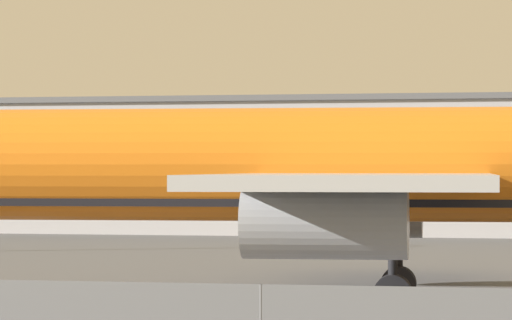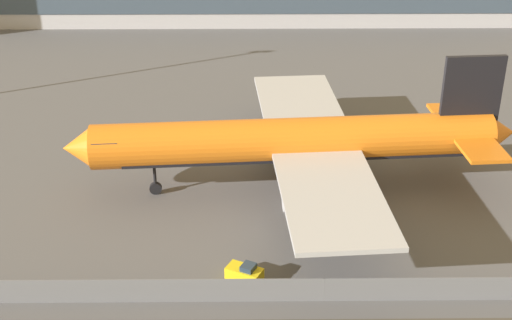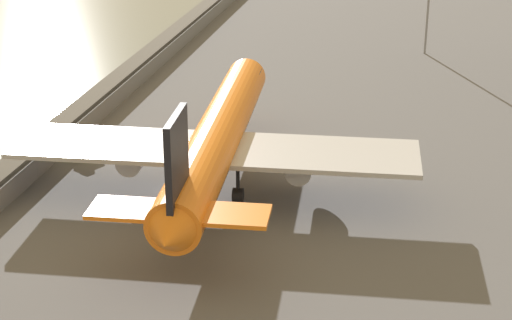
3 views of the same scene
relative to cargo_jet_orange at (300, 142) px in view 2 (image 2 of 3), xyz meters
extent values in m
plane|color=#565659|center=(0.85, -3.95, -5.67)|extent=(500.00, 500.00, 0.00)
cube|color=slate|center=(0.85, -19.95, -4.49)|extent=(280.00, 0.08, 2.36)
cylinder|color=slate|center=(0.85, -19.95, -4.49)|extent=(0.10, 0.10, 2.36)
cylinder|color=orange|center=(-0.67, -0.05, 0.21)|extent=(43.20, 7.93, 4.80)
cone|color=orange|center=(-23.41, -1.72, 0.21)|extent=(3.44, 4.77, 4.56)
cone|color=orange|center=(22.07, 1.62, 0.21)|extent=(3.43, 4.54, 4.32)
cube|color=#232D3D|center=(-20.38, -1.49, 0.81)|extent=(2.93, 4.26, 1.44)
cube|color=black|center=(-0.67, -0.05, -1.11)|extent=(36.70, 6.50, 0.86)
cube|color=#B7BABF|center=(2.23, -10.18, -0.39)|extent=(10.94, 21.26, 0.48)
cube|color=#B7BABF|center=(0.72, 10.39, -0.39)|extent=(10.94, 21.26, 0.48)
cylinder|color=#B7BABF|center=(0.82, -8.62, -1.95)|extent=(6.19, 3.07, 2.64)
cylinder|color=#B7BABF|center=(-0.44, 8.65, -1.95)|extent=(6.19, 3.07, 2.64)
cube|color=black|center=(18.19, 1.33, 5.00)|extent=(6.47, 1.05, 8.16)
cube|color=orange|center=(18.46, -2.44, 0.57)|extent=(4.84, 7.86, 0.38)
cube|color=orange|center=(17.91, 5.10, 0.57)|extent=(4.84, 7.86, 0.38)
cylinder|color=black|center=(-15.66, -1.15, -3.60)|extent=(0.34, 0.34, 2.81)
cylinder|color=black|center=(-15.66, -1.15, -5.00)|extent=(1.38, 0.62, 1.34)
cylinder|color=black|center=(2.52, -2.34, -3.60)|extent=(0.38, 0.38, 2.81)
cylinder|color=black|center=(2.52, -2.34, -5.00)|extent=(1.62, 1.19, 1.55)
cylinder|color=black|center=(2.15, 2.68, -3.60)|extent=(0.38, 0.38, 2.81)
cylinder|color=black|center=(2.15, 2.68, -5.00)|extent=(1.62, 1.19, 1.55)
cube|color=yellow|center=(-5.93, -16.95, -4.93)|extent=(3.58, 2.89, 1.11)
cube|color=#283847|center=(-5.57, -17.14, -4.12)|extent=(1.58, 1.65, 0.50)
cylinder|color=black|center=(-4.73, -16.80, -5.32)|extent=(0.72, 0.52, 0.70)
cylinder|color=black|center=(-5.36, -18.01, -5.32)|extent=(0.72, 0.52, 0.70)
cylinder|color=black|center=(-6.50, -15.90, -5.32)|extent=(0.72, 0.52, 0.70)
cylinder|color=black|center=(-7.12, -17.10, -5.32)|extent=(0.72, 0.52, 0.70)
camera|label=1|loc=(9.89, -62.28, 0.04)|focal=105.00mm
camera|label=2|loc=(-5.41, -68.91, 32.87)|focal=50.00mm
camera|label=3|loc=(79.51, 20.48, 31.43)|focal=60.00mm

